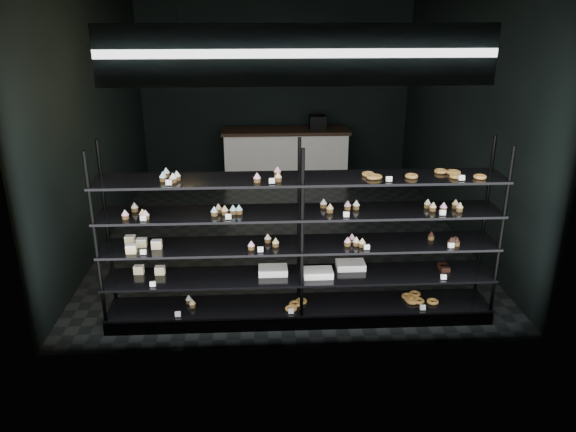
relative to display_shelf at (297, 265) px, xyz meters
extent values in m
cube|color=black|center=(-0.04, 2.45, -0.62)|extent=(5.00, 6.00, 0.01)
cube|color=black|center=(-0.04, 5.45, 0.97)|extent=(5.00, 0.01, 3.20)
cube|color=black|center=(-0.04, -0.55, 0.97)|extent=(5.00, 0.01, 3.20)
cube|color=black|center=(-2.54, 2.45, 0.97)|extent=(0.01, 6.00, 3.20)
cube|color=black|center=(2.46, 2.45, 0.97)|extent=(0.01, 6.00, 3.20)
cube|color=black|center=(0.03, 0.00, -0.57)|extent=(4.00, 0.50, 0.12)
cylinder|color=black|center=(-1.94, -0.22, 0.36)|extent=(0.04, 0.04, 1.85)
cylinder|color=black|center=(-1.94, 0.22, 0.36)|extent=(0.04, 0.04, 1.85)
cylinder|color=black|center=(0.03, -0.22, 0.36)|extent=(0.04, 0.04, 1.85)
cylinder|color=black|center=(0.03, 0.22, 0.36)|extent=(0.04, 0.04, 1.85)
cylinder|color=black|center=(2.00, -0.22, 0.36)|extent=(0.04, 0.04, 1.85)
cylinder|color=black|center=(2.00, 0.22, 0.36)|extent=(0.04, 0.04, 1.85)
cube|color=black|center=(0.03, 0.00, -0.48)|extent=(4.00, 0.50, 0.03)
cube|color=black|center=(0.03, 0.00, -0.13)|extent=(4.00, 0.50, 0.02)
cube|color=black|center=(0.03, 0.00, 0.22)|extent=(4.00, 0.50, 0.02)
cube|color=black|center=(0.03, 0.00, 0.57)|extent=(4.00, 0.50, 0.02)
cube|color=black|center=(0.03, 0.00, 0.92)|extent=(4.00, 0.50, 0.02)
cube|color=white|center=(-1.24, -0.18, 0.96)|extent=(0.06, 0.04, 0.06)
cube|color=white|center=(-0.24, -0.18, 0.96)|extent=(0.05, 0.04, 0.06)
cube|color=white|center=(0.88, -0.18, 0.96)|extent=(0.05, 0.04, 0.06)
cube|color=white|center=(1.59, -0.18, 0.96)|extent=(0.06, 0.04, 0.06)
cube|color=white|center=(-1.51, -0.18, 0.61)|extent=(0.06, 0.04, 0.06)
cube|color=white|center=(-0.65, -0.18, 0.61)|extent=(0.05, 0.04, 0.06)
cube|color=white|center=(0.43, -0.18, 0.61)|extent=(0.06, 0.04, 0.06)
cube|color=white|center=(1.45, -0.18, 0.61)|extent=(0.06, 0.04, 0.06)
cube|color=white|center=(-1.52, -0.18, 0.26)|extent=(0.06, 0.04, 0.06)
cube|color=white|center=(-0.40, -0.18, 0.26)|extent=(0.06, 0.04, 0.06)
cube|color=white|center=(0.68, -0.18, 0.26)|extent=(0.05, 0.04, 0.06)
cube|color=white|center=(1.51, -0.18, 0.26)|extent=(0.06, 0.04, 0.06)
cube|color=white|center=(-1.49, -0.18, -0.09)|extent=(0.06, 0.04, 0.06)
cube|color=white|center=(1.48, -0.18, -0.09)|extent=(0.06, 0.04, 0.06)
cube|color=white|center=(-1.24, -0.18, -0.44)|extent=(0.06, 0.04, 0.06)
cube|color=white|center=(-0.05, -0.18, -0.44)|extent=(0.05, 0.04, 0.06)
cube|color=white|center=(1.34, -0.18, -0.44)|extent=(0.06, 0.04, 0.06)
cube|color=#0E0C3F|center=(-0.04, -0.47, 2.12)|extent=(3.20, 0.04, 0.45)
cube|color=white|center=(-0.04, -0.49, 2.12)|extent=(3.30, 0.02, 0.50)
cylinder|color=black|center=(-1.23, 1.34, 2.27)|extent=(0.01, 0.01, 0.56)
sphere|color=#F4B955|center=(-1.23, 1.34, 1.82)|extent=(0.34, 0.34, 0.34)
cube|color=silver|center=(0.12, 4.95, -0.17)|extent=(2.24, 0.60, 0.92)
cube|color=black|center=(0.12, 4.95, 0.32)|extent=(2.33, 0.65, 0.06)
cube|color=black|center=(0.71, 4.95, 0.48)|extent=(0.30, 0.30, 0.25)
camera|label=1|loc=(-0.37, -5.20, 2.52)|focal=35.00mm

